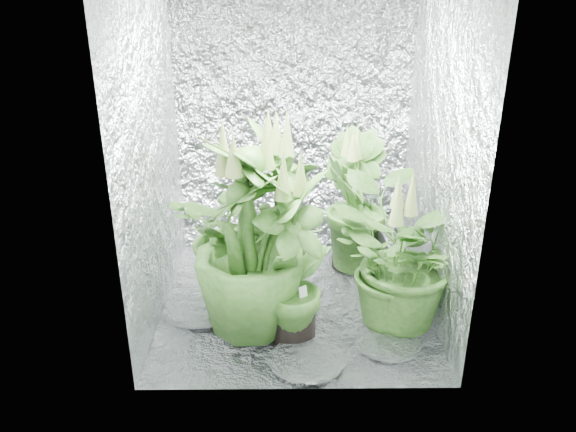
% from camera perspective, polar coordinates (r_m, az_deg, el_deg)
% --- Properties ---
extents(ground, '(1.60, 1.60, 0.00)m').
position_cam_1_polar(ground, '(3.53, 0.69, -8.76)').
color(ground, silver).
rests_on(ground, ground).
extents(walls, '(1.62, 1.62, 2.00)m').
position_cam_1_polar(walls, '(3.12, 0.78, 7.05)').
color(walls, silver).
rests_on(walls, ground).
extents(plant_a, '(0.88, 0.88, 0.92)m').
position_cam_1_polar(plant_a, '(3.42, -5.05, -1.75)').
color(plant_a, black).
rests_on(plant_a, ground).
extents(plant_b, '(0.74, 0.74, 1.18)m').
position_cam_1_polar(plant_b, '(3.40, -0.97, 0.36)').
color(plant_b, black).
rests_on(plant_b, ground).
extents(plant_c, '(0.69, 0.69, 1.01)m').
position_cam_1_polar(plant_c, '(3.78, 6.52, 1.26)').
color(plant_c, black).
rests_on(plant_c, ground).
extents(plant_d, '(0.85, 0.85, 1.21)m').
position_cam_1_polar(plant_d, '(3.01, -3.96, -2.51)').
color(plant_d, black).
rests_on(plant_d, ground).
extents(plant_e, '(0.83, 0.83, 0.92)m').
position_cam_1_polar(plant_e, '(3.14, 11.25, -4.38)').
color(plant_e, black).
rests_on(plant_e, ground).
extents(plant_f, '(0.62, 0.62, 1.06)m').
position_cam_1_polar(plant_f, '(2.97, 0.52, -4.34)').
color(plant_f, black).
rests_on(plant_f, ground).
extents(circulation_fan, '(0.17, 0.32, 0.36)m').
position_cam_1_polar(circulation_fan, '(3.73, 9.86, -4.59)').
color(circulation_fan, black).
rests_on(circulation_fan, ground).
extents(plant_label, '(0.05, 0.05, 0.08)m').
position_cam_1_polar(plant_label, '(3.04, 1.55, -7.84)').
color(plant_label, white).
rests_on(plant_label, plant_f).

